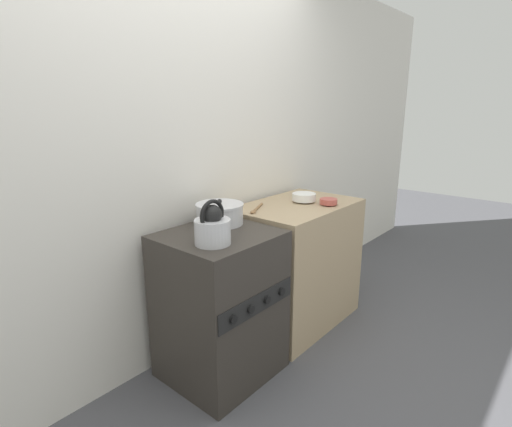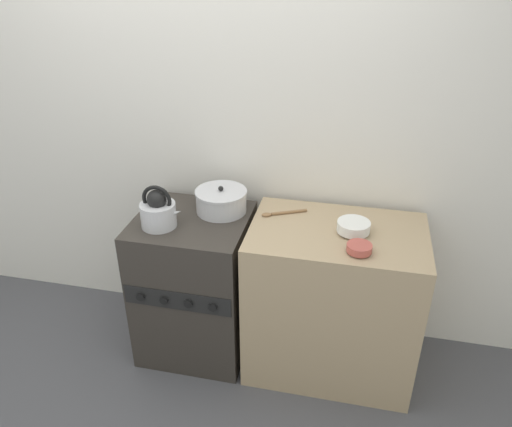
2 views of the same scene
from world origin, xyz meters
The scene contains 9 objects.
ground_plane centered at (0.00, 0.00, 0.00)m, with size 12.00×12.00×0.00m, color #4C4C51.
wall_back centered at (0.00, 0.65, 1.25)m, with size 7.00×0.06×2.50m.
stove centered at (0.00, 0.28, 0.43)m, with size 0.60×0.58×0.86m.
counter centered at (0.78, 0.29, 0.44)m, with size 0.89×0.58×0.88m.
kettle centered at (-0.13, 0.18, 0.95)m, with size 0.22×0.18×0.23m.
cooking_pot centered at (0.14, 0.40, 0.92)m, with size 0.28×0.28×0.15m.
enamel_bowl centered at (0.85, 0.29, 0.92)m, with size 0.16×0.16×0.06m.
small_ceramic_bowl centered at (0.88, 0.11, 0.90)m, with size 0.12×0.12×0.04m.
wooden_spoon centered at (0.46, 0.40, 0.89)m, with size 0.24×0.13×0.02m.
Camera 2 is at (0.83, -1.90, 2.16)m, focal length 35.00 mm.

